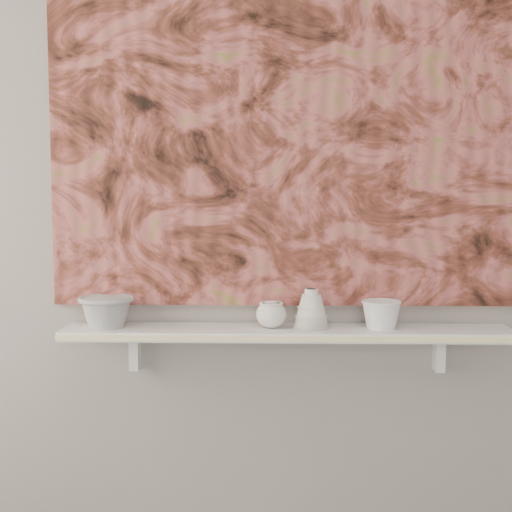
{
  "coord_description": "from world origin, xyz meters",
  "views": [
    {
      "loc": [
        -0.04,
        -0.69,
        1.36
      ],
      "look_at": [
        -0.1,
        1.49,
        1.16
      ],
      "focal_mm": 50.0,
      "sensor_mm": 36.0,
      "label": 1
    }
  ],
  "objects_px": {
    "shelf": "(287,333)",
    "bowl_grey": "(106,311)",
    "cup_cream": "(271,314)",
    "painting": "(287,133)",
    "bell_vessel": "(311,308)",
    "bowl_white": "(381,314)"
  },
  "relations": [
    {
      "from": "bowl_grey",
      "to": "bowl_white",
      "type": "xyz_separation_m",
      "value": [
        0.86,
        0.0,
        -0.01
      ]
    },
    {
      "from": "bowl_white",
      "to": "painting",
      "type": "bearing_deg",
      "value": 164.67
    },
    {
      "from": "painting",
      "to": "cup_cream",
      "type": "bearing_deg",
      "value": -121.04
    },
    {
      "from": "bell_vessel",
      "to": "cup_cream",
      "type": "bearing_deg",
      "value": 180.0
    },
    {
      "from": "bowl_white",
      "to": "bell_vessel",
      "type": "bearing_deg",
      "value": 180.0
    },
    {
      "from": "cup_cream",
      "to": "bell_vessel",
      "type": "xyz_separation_m",
      "value": [
        0.12,
        0.0,
        0.02
      ]
    },
    {
      "from": "bowl_grey",
      "to": "bowl_white",
      "type": "distance_m",
      "value": 0.86
    },
    {
      "from": "cup_cream",
      "to": "bell_vessel",
      "type": "relative_size",
      "value": 0.75
    },
    {
      "from": "bowl_grey",
      "to": "cup_cream",
      "type": "bearing_deg",
      "value": 0.0
    },
    {
      "from": "painting",
      "to": "bowl_grey",
      "type": "xyz_separation_m",
      "value": [
        -0.57,
        -0.08,
        -0.56
      ]
    },
    {
      "from": "shelf",
      "to": "cup_cream",
      "type": "distance_m",
      "value": 0.08
    },
    {
      "from": "shelf",
      "to": "bowl_grey",
      "type": "distance_m",
      "value": 0.57
    },
    {
      "from": "cup_cream",
      "to": "bowl_white",
      "type": "distance_m",
      "value": 0.34
    },
    {
      "from": "shelf",
      "to": "bowl_grey",
      "type": "bearing_deg",
      "value": 180.0
    },
    {
      "from": "shelf",
      "to": "bowl_grey",
      "type": "relative_size",
      "value": 8.04
    },
    {
      "from": "bowl_grey",
      "to": "painting",
      "type": "bearing_deg",
      "value": 8.1
    },
    {
      "from": "bowl_grey",
      "to": "cup_cream",
      "type": "distance_m",
      "value": 0.52
    },
    {
      "from": "shelf",
      "to": "bowl_white",
      "type": "xyz_separation_m",
      "value": [
        0.29,
        0.0,
        0.06
      ]
    },
    {
      "from": "cup_cream",
      "to": "bell_vessel",
      "type": "height_order",
      "value": "bell_vessel"
    },
    {
      "from": "cup_cream",
      "to": "painting",
      "type": "bearing_deg",
      "value": 58.96
    },
    {
      "from": "painting",
      "to": "bowl_white",
      "type": "distance_m",
      "value": 0.64
    },
    {
      "from": "bowl_grey",
      "to": "bell_vessel",
      "type": "xyz_separation_m",
      "value": [
        0.64,
        0.0,
        0.01
      ]
    }
  ]
}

